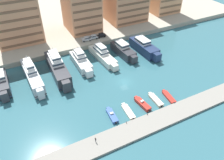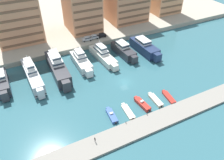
# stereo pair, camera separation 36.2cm
# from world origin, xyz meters

# --- Properties ---
(ground_plane) EXTENTS (400.00, 400.00, 0.00)m
(ground_plane) POSITION_xyz_m (0.00, 0.00, 0.00)
(ground_plane) COLOR #336670
(quay_promenade) EXTENTS (180.00, 70.00, 2.02)m
(quay_promenade) POSITION_xyz_m (0.00, 61.69, 1.01)
(quay_promenade) COLOR #ADA38E
(quay_promenade) RESTS_ON ground
(pier_dock) EXTENTS (120.00, 6.16, 0.66)m
(pier_dock) POSITION_xyz_m (0.00, -19.57, 0.33)
(pier_dock) COLOR gray
(pier_dock) RESTS_ON ground
(yacht_charcoal_far_left) EXTENTS (4.11, 15.48, 7.23)m
(yacht_charcoal_far_left) POSITION_xyz_m (-37.45, 15.12, 2.25)
(yacht_charcoal_far_left) COLOR #333338
(yacht_charcoal_far_left) RESTS_ON ground
(yacht_silver_left) EXTENTS (4.68, 21.93, 8.83)m
(yacht_silver_left) POSITION_xyz_m (-27.80, 14.76, 2.61)
(yacht_silver_left) COLOR silver
(yacht_silver_left) RESTS_ON ground
(yacht_charcoal_mid_left) EXTENTS (5.18, 23.10, 9.37)m
(yacht_charcoal_mid_left) POSITION_xyz_m (-18.95, 15.02, 2.85)
(yacht_charcoal_mid_left) COLOR #333338
(yacht_charcoal_mid_left) RESTS_ON ground
(yacht_white_center_left) EXTENTS (4.53, 16.64, 7.79)m
(yacht_white_center_left) POSITION_xyz_m (-9.80, 15.97, 2.20)
(yacht_white_center_left) COLOR white
(yacht_white_center_left) RESTS_ON ground
(yacht_ivory_center) EXTENTS (5.36, 19.39, 7.52)m
(yacht_ivory_center) POSITION_xyz_m (-0.64, 16.60, 2.03)
(yacht_ivory_center) COLOR silver
(yacht_ivory_center) RESTS_ON ground
(yacht_charcoal_center_right) EXTENTS (5.22, 16.24, 6.86)m
(yacht_charcoal_center_right) POSITION_xyz_m (8.46, 16.09, 2.04)
(yacht_charcoal_center_right) COLOR #333338
(yacht_charcoal_center_right) RESTS_ON ground
(yacht_navy_mid_right) EXTENTS (5.50, 18.40, 7.20)m
(yacht_navy_mid_right) POSITION_xyz_m (17.18, 14.06, 2.24)
(yacht_navy_mid_right) COLOR navy
(yacht_navy_mid_right) RESTS_ON ground
(motorboat_blue_far_left) EXTENTS (2.20, 6.56, 1.26)m
(motorboat_blue_far_left) POSITION_xyz_m (-11.17, -12.25, 0.46)
(motorboat_blue_far_left) COLOR #33569E
(motorboat_blue_far_left) RESTS_ON ground
(motorboat_cream_left) EXTENTS (2.28, 7.06, 0.81)m
(motorboat_cream_left) POSITION_xyz_m (-6.21, -12.95, 0.36)
(motorboat_cream_left) COLOR beige
(motorboat_cream_left) RESTS_ON ground
(motorboat_red_mid_left) EXTENTS (2.40, 7.04, 1.63)m
(motorboat_red_mid_left) POSITION_xyz_m (-0.86, -12.28, 0.57)
(motorboat_red_mid_left) COLOR red
(motorboat_red_mid_left) RESTS_ON ground
(motorboat_cream_center_left) EXTENTS (2.04, 6.92, 0.88)m
(motorboat_cream_center_left) POSITION_xyz_m (3.83, -12.49, 0.43)
(motorboat_cream_center_left) COLOR beige
(motorboat_cream_center_left) RESTS_ON ground
(motorboat_red_center) EXTENTS (2.40, 6.75, 0.81)m
(motorboat_red_center) POSITION_xyz_m (8.38, -13.28, 0.36)
(motorboat_red_center) COLOR red
(motorboat_red_center) RESTS_ON ground
(car_silver_far_left) EXTENTS (4.25, 2.25, 1.80)m
(car_silver_far_left) POSITION_xyz_m (-1.75, 30.55, 3.00)
(car_silver_far_left) COLOR #B7BCC1
(car_silver_far_left) RESTS_ON quay_promenade
(car_silver_left) EXTENTS (4.23, 2.20, 1.80)m
(car_silver_left) POSITION_xyz_m (1.61, 30.84, 3.00)
(car_silver_left) COLOR #B7BCC1
(car_silver_left) RESTS_ON quay_promenade
(car_black_mid_left) EXTENTS (4.12, 1.96, 1.80)m
(car_black_mid_left) POSITION_xyz_m (5.40, 30.88, 3.00)
(car_black_mid_left) COLOR black
(car_black_mid_left) RESTS_ON quay_promenade
(apartment_block_left) EXTENTS (18.44, 15.16, 29.38)m
(apartment_block_left) POSITION_xyz_m (-26.77, 44.07, 15.76)
(apartment_block_left) COLOR tan
(apartment_block_left) RESTS_ON quay_promenade
(apartment_block_mid_left) EXTENTS (14.40, 16.81, 28.71)m
(apartment_block_mid_left) POSITION_xyz_m (1.33, 43.13, 15.44)
(apartment_block_mid_left) COLOR tan
(apartment_block_mid_left) RESTS_ON quay_promenade
(apartment_block_center_left) EXTENTS (18.65, 18.21, 20.59)m
(apartment_block_center_left) POSITION_xyz_m (24.91, 44.67, 11.36)
(apartment_block_center_left) COLOR tan
(apartment_block_center_left) RESTS_ON quay_promenade
(pedestrian_near_edge) EXTENTS (0.23, 0.62, 1.61)m
(pedestrian_near_edge) POSITION_xyz_m (-18.95, -18.59, 1.62)
(pedestrian_near_edge) COLOR #4C515B
(pedestrian_near_edge) RESTS_ON pier_dock
(bollard_west) EXTENTS (0.20, 0.20, 0.61)m
(bollard_west) POSITION_xyz_m (-9.04, -16.74, 0.99)
(bollard_west) COLOR #2D2D33
(bollard_west) RESTS_ON pier_dock
(bollard_west_mid) EXTENTS (0.20, 0.20, 0.61)m
(bollard_west_mid) POSITION_xyz_m (-2.13, -16.74, 0.99)
(bollard_west_mid) COLOR #2D2D33
(bollard_west_mid) RESTS_ON pier_dock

